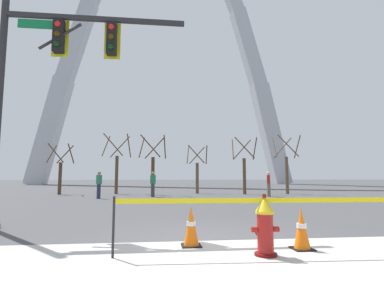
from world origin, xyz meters
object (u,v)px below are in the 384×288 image
(pedestrian_walking_left, at_px, (99,185))
(pedestrian_walking_right, at_px, (269,184))
(fire_hydrant, at_px, (265,226))
(traffic_cone_by_hydrant, at_px, (302,229))
(traffic_signal_gantry, at_px, (47,71))
(traffic_cone_mid_sidewalk, at_px, (191,227))
(pedestrian_standing_center, at_px, (153,184))
(monument_arch, at_px, (165,52))

(pedestrian_walking_left, height_order, pedestrian_walking_right, same)
(fire_hydrant, distance_m, traffic_cone_by_hydrant, 0.85)
(fire_hydrant, height_order, traffic_signal_gantry, traffic_signal_gantry)
(fire_hydrant, xyz_separation_m, pedestrian_walking_left, (-5.18, 13.42, 0.35))
(traffic_signal_gantry, bearing_deg, pedestrian_walking_left, 92.61)
(traffic_cone_mid_sidewalk, height_order, traffic_signal_gantry, traffic_signal_gantry)
(pedestrian_standing_center, relative_size, pedestrian_walking_right, 1.00)
(pedestrian_walking_left, distance_m, pedestrian_standing_center, 3.30)
(monument_arch, bearing_deg, pedestrian_walking_right, -79.52)
(pedestrian_standing_center, bearing_deg, traffic_signal_gantry, -103.35)
(pedestrian_standing_center, bearing_deg, traffic_cone_by_hydrant, -78.69)
(traffic_cone_by_hydrant, relative_size, monument_arch, 0.01)
(pedestrian_standing_center, bearing_deg, pedestrian_walking_left, -161.20)
(traffic_cone_by_hydrant, bearing_deg, fire_hydrant, -157.71)
(traffic_signal_gantry, bearing_deg, traffic_cone_by_hydrant, -28.14)
(traffic_signal_gantry, height_order, pedestrian_walking_left, traffic_signal_gantry)
(traffic_cone_by_hydrant, bearing_deg, pedestrian_walking_left, 114.47)
(traffic_cone_by_hydrant, xyz_separation_m, traffic_signal_gantry, (-5.50, 2.94, 3.71))
(fire_hydrant, bearing_deg, traffic_cone_mid_sidewalk, 145.11)
(traffic_cone_mid_sidewalk, height_order, pedestrian_standing_center, pedestrian_standing_center)
(traffic_signal_gantry, distance_m, pedestrian_walking_right, 15.07)
(traffic_cone_mid_sidewalk, height_order, monument_arch, monument_arch)
(pedestrian_walking_left, bearing_deg, traffic_signal_gantry, -87.39)
(fire_hydrant, distance_m, traffic_cone_mid_sidewalk, 1.37)
(traffic_cone_by_hydrant, distance_m, traffic_cone_mid_sidewalk, 1.96)
(pedestrian_walking_left, bearing_deg, traffic_cone_mid_sidewalk, -72.21)
(traffic_signal_gantry, relative_size, monument_arch, 0.11)
(traffic_cone_mid_sidewalk, xyz_separation_m, monument_arch, (0.44, 45.87, 22.87))
(traffic_cone_by_hydrant, relative_size, traffic_cone_mid_sidewalk, 1.00)
(fire_hydrant, height_order, pedestrian_walking_left, pedestrian_walking_left)
(fire_hydrant, bearing_deg, pedestrian_standing_center, 98.06)
(fire_hydrant, bearing_deg, pedestrian_walking_right, 69.08)
(fire_hydrant, distance_m, traffic_signal_gantry, 6.77)
(fire_hydrant, bearing_deg, traffic_signal_gantry, 145.34)
(traffic_cone_mid_sidewalk, bearing_deg, fire_hydrant, -34.89)
(pedestrian_walking_left, xyz_separation_m, pedestrian_standing_center, (3.13, 1.06, 0.00))
(fire_hydrant, height_order, pedestrian_walking_right, pedestrian_walking_right)
(monument_arch, height_order, pedestrian_walking_left, monument_arch)
(traffic_cone_mid_sidewalk, relative_size, pedestrian_walking_right, 0.46)
(pedestrian_walking_right, bearing_deg, traffic_cone_mid_sidewalk, -116.11)
(traffic_cone_by_hydrant, bearing_deg, pedestrian_standing_center, 101.31)
(monument_arch, distance_m, pedestrian_walking_right, 40.06)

